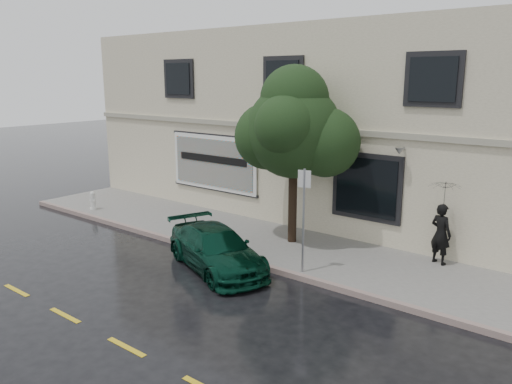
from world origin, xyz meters
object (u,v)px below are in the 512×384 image
Objects in this scene: pedestrian at (441,234)px; car at (216,249)px; fire_hydrant at (93,201)px; street_tree at (294,131)px.

car is at bearing 57.25° from pedestrian.
pedestrian reaches higher than car.
car is 7.98m from fire_hydrant.
pedestrian is 13.01m from fire_hydrant.
car is 6.26m from pedestrian.
fire_hydrant is (-12.75, -2.51, -0.51)m from pedestrian.
car reaches higher than fire_hydrant.
pedestrian is 0.35× the size of street_tree.
fire_hydrant is at bearing -169.41° from street_tree.
pedestrian is at bearing 16.65° from fire_hydrant.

